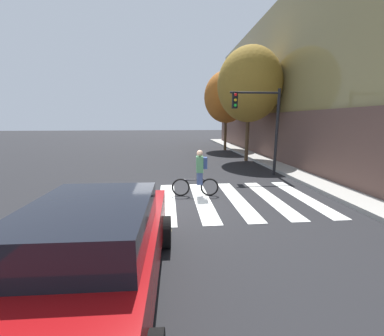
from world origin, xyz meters
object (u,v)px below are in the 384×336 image
(manhole_cover, at_px, (159,231))
(cyclist, at_px, (199,173))
(traffic_light_near, at_px, (261,117))
(fire_hydrant, at_px, (268,151))
(street_tree_mid, at_px, (226,97))
(sedan_near, at_px, (96,250))
(street_tree_near, at_px, (249,85))

(manhole_cover, bearing_deg, cyclist, 63.81)
(traffic_light_near, bearing_deg, manhole_cover, -129.27)
(fire_hydrant, height_order, street_tree_mid, street_tree_mid)
(sedan_near, height_order, street_tree_mid, street_tree_mid)
(manhole_cover, bearing_deg, fire_hydrant, 55.92)
(sedan_near, height_order, street_tree_near, street_tree_near)
(manhole_cover, height_order, traffic_light_near, traffic_light_near)
(sedan_near, xyz_separation_m, traffic_light_near, (5.59, 8.05, 2.04))
(street_tree_near, height_order, street_tree_mid, street_tree_near)
(street_tree_mid, bearing_deg, traffic_light_near, -94.04)
(manhole_cover, bearing_deg, traffic_light_near, 50.73)
(sedan_near, xyz_separation_m, cyclist, (2.17, 4.95, 0.02))
(fire_hydrant, bearing_deg, manhole_cover, -124.08)
(sedan_near, xyz_separation_m, street_tree_near, (6.38, 12.42, 4.14))
(street_tree_mid, bearing_deg, street_tree_near, -89.48)
(fire_hydrant, bearing_deg, traffic_light_near, -117.25)
(cyclist, bearing_deg, traffic_light_near, 42.17)
(street_tree_mid, bearing_deg, sedan_near, -108.91)
(manhole_cover, bearing_deg, street_tree_near, 61.43)
(traffic_light_near, xyz_separation_m, fire_hydrant, (2.62, 5.08, -2.33))
(street_tree_near, relative_size, street_tree_mid, 1.04)
(cyclist, xyz_separation_m, traffic_light_near, (3.42, 3.10, 2.02))
(manhole_cover, relative_size, fire_hydrant, 0.82)
(fire_hydrant, bearing_deg, street_tree_mid, 109.38)
(traffic_light_near, relative_size, street_tree_mid, 0.60)
(traffic_light_near, bearing_deg, sedan_near, -124.80)
(cyclist, height_order, traffic_light_near, traffic_light_near)
(manhole_cover, xyz_separation_m, street_tree_near, (5.55, 10.19, 4.96))
(manhole_cover, distance_m, street_tree_mid, 17.79)
(fire_hydrant, distance_m, street_tree_mid, 7.07)
(street_tree_mid, bearing_deg, fire_hydrant, -70.62)
(cyclist, distance_m, fire_hydrant, 10.17)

